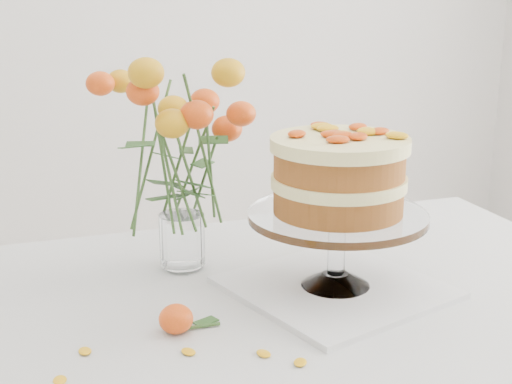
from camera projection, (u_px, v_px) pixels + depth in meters
table at (246, 358)px, 1.17m from camera, size 1.43×0.93×0.76m
napkin at (335, 288)px, 1.23m from camera, size 0.40×0.40×0.01m
cake_stand at (339, 183)px, 1.18m from camera, size 0.30×0.30×0.27m
rose_vase at (179, 139)px, 1.26m from camera, size 0.32×0.32×0.42m
loose_rose_far at (176, 319)px, 1.08m from camera, size 0.09×0.05×0.04m
stray_petal_a at (188, 352)px, 1.02m from camera, size 0.03×0.02×0.00m
stray_petal_b at (264, 354)px, 1.01m from camera, size 0.03×0.02×0.00m
stray_petal_c at (300, 363)px, 0.99m from camera, size 0.03×0.02×0.00m
stray_petal_d at (85, 351)px, 1.02m from camera, size 0.03×0.02×0.00m
stray_petal_e at (60, 381)px, 0.94m from camera, size 0.03×0.02×0.00m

